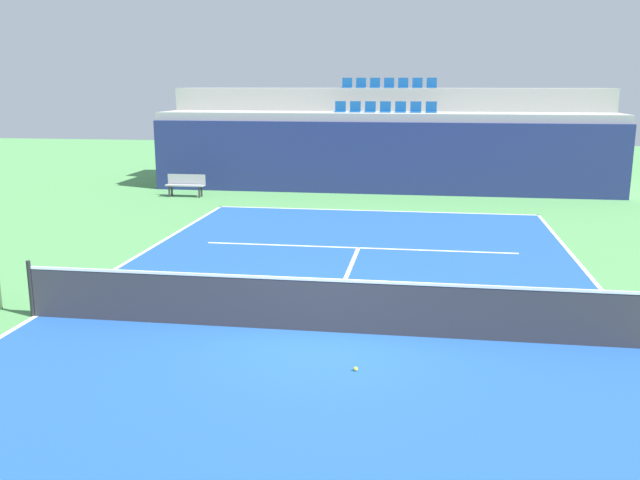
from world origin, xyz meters
The scene contains 14 objects.
ground_plane centered at (0.00, 0.00, 0.00)m, with size 80.00×80.00×0.00m, color #4C8C4C.
court_surface centered at (0.00, 0.00, 0.01)m, with size 11.00×24.00×0.01m, color #1E4C99.
baseline_far centered at (0.00, 11.95, 0.01)m, with size 11.00×0.10×0.00m, color white.
sideline_left centered at (-5.45, 0.00, 0.01)m, with size 0.10×24.00×0.00m, color white.
service_line_far centered at (0.00, 6.40, 0.01)m, with size 8.26×0.10×0.00m, color white.
centre_service_line centered at (0.00, 3.20, 0.01)m, with size 0.10×6.40×0.00m, color white.
back_wall centered at (0.00, 15.78, 1.40)m, with size 18.57×0.30×2.81m, color navy.
stands_tier_lower centered at (0.00, 17.13, 1.56)m, with size 18.57×2.40×3.13m, color #9E9E99.
stands_tier_upper centered at (0.00, 19.53, 2.04)m, with size 18.57×2.40×4.08m, color #9E9E99.
seating_row_lower centered at (0.00, 17.22, 3.25)m, with size 4.13×0.44×0.44m.
seating_row_upper centered at (0.00, 19.62, 4.21)m, with size 4.13×0.44×0.44m.
tennis_net centered at (0.00, 0.00, 0.51)m, with size 11.08×0.08×1.07m.
player_bench centered at (-7.43, 13.99, 0.51)m, with size 1.50×0.40×0.85m.
tennis_ball_2 centered at (0.74, -1.61, 0.04)m, with size 0.07×0.07×0.07m, color #CCE033.
Camera 1 is at (1.67, -11.34, 4.26)m, focal length 38.73 mm.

